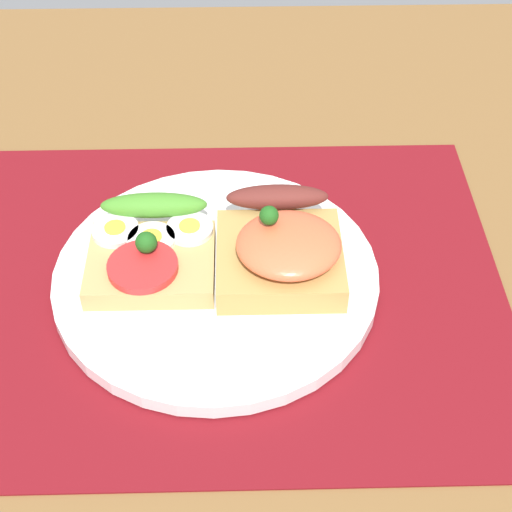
{
  "coord_description": "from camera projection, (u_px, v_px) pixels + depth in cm",
  "views": [
    {
      "loc": [
        2.07,
        -40.36,
        42.71
      ],
      "look_at": [
        3.0,
        0.0,
        3.0
      ],
      "focal_mm": 54.13,
      "sensor_mm": 36.0,
      "label": 1
    }
  ],
  "objects": [
    {
      "name": "placemat",
      "position": [
        217.0,
        283.0,
        0.59
      ],
      "size": [
        43.46,
        34.31,
        0.3
      ],
      "primitive_type": "cube",
      "color": "maroon",
      "rests_on": "ground_plane"
    },
    {
      "name": "plate",
      "position": [
        216.0,
        277.0,
        0.58
      ],
      "size": [
        24.37,
        24.37,
        1.2
      ],
      "primitive_type": "cylinder",
      "color": "white",
      "rests_on": "placemat"
    },
    {
      "name": "ground_plane",
      "position": [
        217.0,
        299.0,
        0.6
      ],
      "size": [
        120.0,
        90.0,
        3.2
      ],
      "primitive_type": "cube",
      "color": "brown"
    },
    {
      "name": "sandwich_salmon",
      "position": [
        282.0,
        248.0,
        0.56
      ],
      "size": [
        9.24,
        10.39,
        5.65
      ],
      "color": "#AE8D49",
      "rests_on": "plate"
    },
    {
      "name": "sandwich_egg_tomato",
      "position": [
        151.0,
        248.0,
        0.57
      ],
      "size": [
        9.33,
        9.68,
        3.85
      ],
      "color": "tan",
      "rests_on": "plate"
    }
  ]
}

